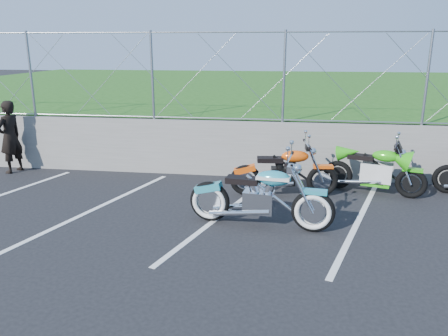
# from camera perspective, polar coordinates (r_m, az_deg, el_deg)

# --- Properties ---
(ground) EXTENTS (90.00, 90.00, 0.00)m
(ground) POSITION_cam_1_polar(r_m,az_deg,el_deg) (7.12, -1.27, -8.98)
(ground) COLOR black
(ground) RESTS_ON ground
(retaining_wall) EXTENTS (30.00, 0.22, 1.30)m
(retaining_wall) POSITION_cam_1_polar(r_m,az_deg,el_deg) (10.20, 1.87, 2.57)
(retaining_wall) COLOR slate
(retaining_wall) RESTS_ON ground
(grass_field) EXTENTS (30.00, 20.00, 1.30)m
(grass_field) POSITION_cam_1_polar(r_m,az_deg,el_deg) (20.04, 5.02, 9.04)
(grass_field) COLOR #1D4B14
(grass_field) RESTS_ON ground
(chain_link_fence) EXTENTS (28.00, 0.03, 2.00)m
(chain_link_fence) POSITION_cam_1_polar(r_m,az_deg,el_deg) (9.96, 1.96, 11.85)
(chain_link_fence) COLOR gray
(chain_link_fence) RESTS_ON retaining_wall
(parking_lines) EXTENTS (18.29, 4.31, 0.01)m
(parking_lines) POSITION_cam_1_polar(r_m,az_deg,el_deg) (7.96, 8.52, -6.38)
(parking_lines) COLOR silver
(parking_lines) RESTS_ON ground
(cruiser_turquoise) EXTENTS (2.48, 0.78, 1.24)m
(cruiser_turquoise) POSITION_cam_1_polar(r_m,az_deg,el_deg) (7.36, 4.96, -4.02)
(cruiser_turquoise) COLOR black
(cruiser_turquoise) RESTS_ON ground
(naked_orange) EXTENTS (2.20, 0.75, 1.10)m
(naked_orange) POSITION_cam_1_polar(r_m,az_deg,el_deg) (8.93, 8.04, -0.71)
(naked_orange) COLOR black
(naked_orange) RESTS_ON ground
(sportbike_green) EXTENTS (2.00, 0.84, 1.07)m
(sportbike_green) POSITION_cam_1_polar(r_m,az_deg,el_deg) (9.50, 19.17, -0.49)
(sportbike_green) COLOR black
(sportbike_green) RESTS_ON ground
(person_standing) EXTENTS (0.56, 0.72, 1.73)m
(person_standing) POSITION_cam_1_polar(r_m,az_deg,el_deg) (11.61, -26.18, 3.66)
(person_standing) COLOR black
(person_standing) RESTS_ON ground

